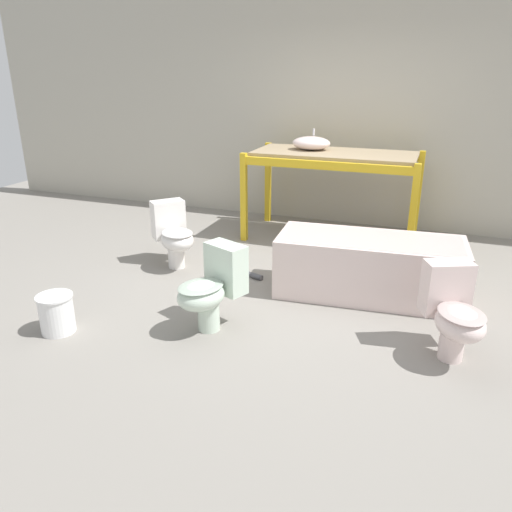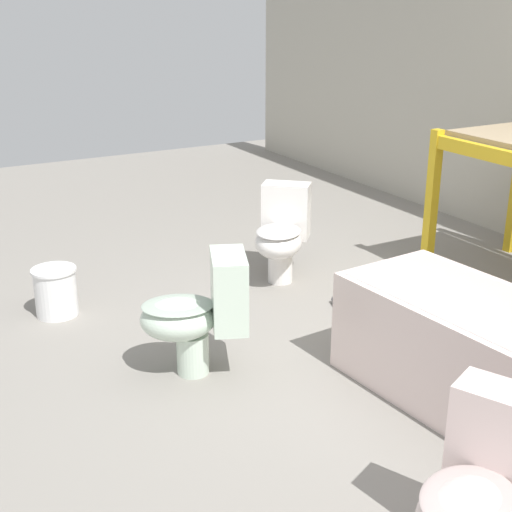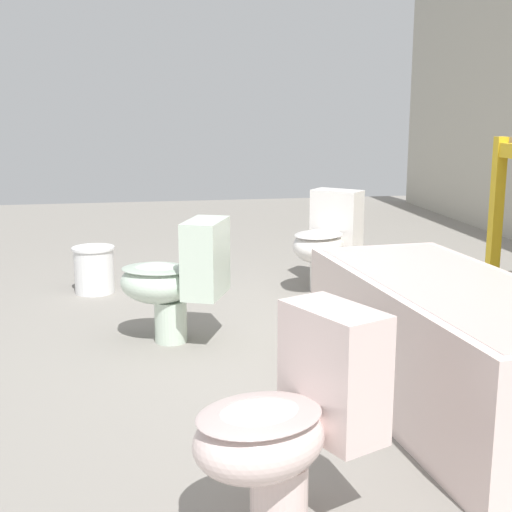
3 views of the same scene
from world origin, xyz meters
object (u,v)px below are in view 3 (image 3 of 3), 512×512
object	(u,v)px
toilet_far	(326,238)
toilet_near	(290,418)
bucket_white	(94,269)
bathtub_main	(453,339)
toilet_extra	(177,277)

from	to	relation	value
toilet_far	toilet_near	bearing A→B (deg)	-65.37
toilet_near	bucket_white	world-z (taller)	toilet_near
bathtub_main	toilet_near	bearing A→B (deg)	-54.38
bathtub_main	toilet_near	xyz separation A→B (m)	(0.71, -0.85, 0.05)
bathtub_main	bucket_white	distance (m)	2.69
bathtub_main	toilet_extra	xyz separation A→B (m)	(-1.07, -1.06, 0.05)
bucket_white	toilet_near	bearing A→B (deg)	13.57
bathtub_main	bucket_white	size ratio (longest dim) A/B	5.39
toilet_near	toilet_extra	bearing A→B (deg)	162.82
toilet_extra	toilet_far	bearing A→B (deg)	153.65
toilet_near	toilet_far	size ratio (longest dim) A/B	1.00
toilet_extra	toilet_near	bearing A→B (deg)	29.51
toilet_extra	bucket_white	bearing A→B (deg)	-133.90
toilet_extra	bucket_white	size ratio (longest dim) A/B	2.14
bathtub_main	toilet_near	distance (m)	1.11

